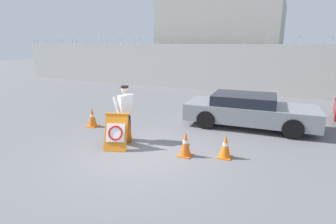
{
  "coord_description": "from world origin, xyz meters",
  "views": [
    {
      "loc": [
        3.65,
        -6.05,
        3.13
      ],
      "look_at": [
        0.21,
        1.32,
        0.99
      ],
      "focal_mm": 28.0,
      "sensor_mm": 36.0,
      "label": 1
    }
  ],
  "objects_px": {
    "traffic_cone_far": "(92,117)",
    "parked_car_rear_sedan": "(248,110)",
    "traffic_cone_mid": "(225,146)",
    "traffic_cone_near": "(186,144)",
    "barricade_sign": "(117,131)",
    "security_guard": "(126,110)"
  },
  "relations": [
    {
      "from": "traffic_cone_mid",
      "to": "parked_car_rear_sedan",
      "type": "height_order",
      "value": "parked_car_rear_sedan"
    },
    {
      "from": "traffic_cone_mid",
      "to": "traffic_cone_far",
      "type": "height_order",
      "value": "traffic_cone_far"
    },
    {
      "from": "traffic_cone_mid",
      "to": "traffic_cone_far",
      "type": "distance_m",
      "value": 5.35
    },
    {
      "from": "traffic_cone_far",
      "to": "parked_car_rear_sedan",
      "type": "xyz_separation_m",
      "value": [
        5.43,
        2.55,
        0.27
      ]
    },
    {
      "from": "security_guard",
      "to": "traffic_cone_mid",
      "type": "distance_m",
      "value": 3.37
    },
    {
      "from": "security_guard",
      "to": "traffic_cone_far",
      "type": "distance_m",
      "value": 2.21
    },
    {
      "from": "traffic_cone_far",
      "to": "parked_car_rear_sedan",
      "type": "distance_m",
      "value": 6.01
    },
    {
      "from": "security_guard",
      "to": "traffic_cone_far",
      "type": "height_order",
      "value": "security_guard"
    },
    {
      "from": "traffic_cone_near",
      "to": "traffic_cone_mid",
      "type": "bearing_deg",
      "value": 19.1
    },
    {
      "from": "barricade_sign",
      "to": "parked_car_rear_sedan",
      "type": "bearing_deg",
      "value": 29.98
    },
    {
      "from": "traffic_cone_far",
      "to": "traffic_cone_mid",
      "type": "bearing_deg",
      "value": -7.21
    },
    {
      "from": "traffic_cone_near",
      "to": "traffic_cone_far",
      "type": "xyz_separation_m",
      "value": [
        -4.25,
        1.04,
        0.01
      ]
    },
    {
      "from": "traffic_cone_mid",
      "to": "parked_car_rear_sedan",
      "type": "relative_size",
      "value": 0.14
    },
    {
      "from": "traffic_cone_near",
      "to": "traffic_cone_mid",
      "type": "xyz_separation_m",
      "value": [
        1.05,
        0.36,
        -0.03
      ]
    },
    {
      "from": "barricade_sign",
      "to": "security_guard",
      "type": "bearing_deg",
      "value": 80.47
    },
    {
      "from": "barricade_sign",
      "to": "traffic_cone_far",
      "type": "bearing_deg",
      "value": 128.66
    },
    {
      "from": "traffic_cone_near",
      "to": "traffic_cone_far",
      "type": "height_order",
      "value": "traffic_cone_far"
    },
    {
      "from": "barricade_sign",
      "to": "parked_car_rear_sedan",
      "type": "distance_m",
      "value": 5.09
    },
    {
      "from": "traffic_cone_near",
      "to": "barricade_sign",
      "type": "bearing_deg",
      "value": -172.44
    },
    {
      "from": "traffic_cone_near",
      "to": "traffic_cone_mid",
      "type": "height_order",
      "value": "traffic_cone_near"
    },
    {
      "from": "barricade_sign",
      "to": "traffic_cone_near",
      "type": "relative_size",
      "value": 1.46
    },
    {
      "from": "traffic_cone_near",
      "to": "traffic_cone_mid",
      "type": "relative_size",
      "value": 1.08
    }
  ]
}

